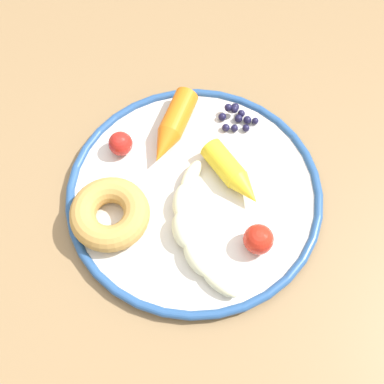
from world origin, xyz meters
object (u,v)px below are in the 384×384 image
object	(u,v)px
blueberry_pile	(234,117)
banana	(189,229)
tomato_mid	(118,143)
carrot_orange	(170,127)
dining_table	(197,199)
carrot_yellow	(230,173)
donut	(107,214)
plate	(192,193)
tomato_near	(256,239)

from	to	relation	value
blueberry_pile	banana	bearing A→B (deg)	71.68
blueberry_pile	tomato_mid	bearing A→B (deg)	19.10
blueberry_pile	carrot_orange	bearing A→B (deg)	16.30
banana	blueberry_pile	bearing A→B (deg)	-108.32
dining_table	banana	xyz separation A→B (m)	(0.01, 0.10, 0.11)
banana	carrot_orange	size ratio (longest dim) A/B	1.60
tomato_mid	dining_table	bearing A→B (deg)	166.30
carrot_yellow	donut	world-z (taller)	donut
carrot_yellow	donut	xyz separation A→B (m)	(0.16, 0.07, 0.00)
carrot_orange	tomato_mid	bearing A→B (deg)	22.61
plate	carrot_orange	distance (m)	0.10
carrot_yellow	tomato_near	size ratio (longest dim) A/B	2.67
dining_table	tomato_mid	distance (m)	0.16
tomato_near	tomato_mid	xyz separation A→B (m)	(0.19, -0.14, -0.00)
plate	banana	distance (m)	0.06
banana	carrot_orange	world-z (taller)	carrot_orange
plate	carrot_yellow	bearing A→B (deg)	-157.52
dining_table	banana	distance (m)	0.15
banana	tomato_mid	size ratio (longest dim) A/B	5.91
dining_table	plate	distance (m)	0.10
plate	banana	world-z (taller)	banana
carrot_yellow	dining_table	bearing A→B (deg)	-19.53
blueberry_pile	tomato_mid	xyz separation A→B (m)	(0.16, 0.06, 0.01)
tomato_mid	tomato_near	bearing A→B (deg)	143.48
tomato_near	banana	bearing A→B (deg)	-9.79
carrot_orange	dining_table	bearing A→B (deg)	125.44
carrot_orange	tomato_near	distance (m)	0.21
banana	donut	size ratio (longest dim) A/B	1.92
dining_table	donut	distance (m)	0.18
dining_table	blueberry_pile	size ratio (longest dim) A/B	17.28
carrot_orange	tomato_mid	world-z (taller)	same
carrot_orange	blueberry_pile	size ratio (longest dim) A/B	2.14
donut	blueberry_pile	bearing A→B (deg)	-135.31
carrot_yellow	banana	bearing A→B (deg)	56.84
plate	carrot_yellow	xyz separation A→B (m)	(-0.05, -0.02, 0.02)
plate	donut	world-z (taller)	donut
dining_table	banana	size ratio (longest dim) A/B	5.05
carrot_yellow	blueberry_pile	distance (m)	0.10
plate	tomato_near	distance (m)	0.11
donut	tomato_mid	size ratio (longest dim) A/B	3.08
blueberry_pile	tomato_near	bearing A→B (deg)	97.25
dining_table	carrot_orange	distance (m)	0.13
banana	tomato_near	distance (m)	0.09
donut	tomato_mid	world-z (taller)	same
carrot_orange	blueberry_pile	distance (m)	0.10
plate	carrot_orange	world-z (taller)	carrot_orange
plate	blueberry_pile	size ratio (longest dim) A/B	5.96
dining_table	carrot_yellow	size ratio (longest dim) A/B	9.74
tomato_near	blueberry_pile	bearing A→B (deg)	-82.75
dining_table	blueberry_pile	xyz separation A→B (m)	(-0.05, -0.08, 0.10)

